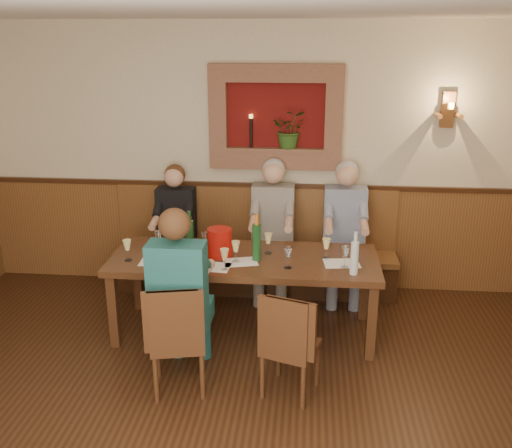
{
  "coord_description": "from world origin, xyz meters",
  "views": [
    {
      "loc": [
        0.55,
        -2.89,
        2.66
      ],
      "look_at": [
        0.1,
        1.9,
        1.05
      ],
      "focal_mm": 40.0,
      "sensor_mm": 36.0,
      "label": 1
    }
  ],
  "objects_px": {
    "chair_near_left": "(179,359)",
    "person_bench_mid": "(272,241)",
    "person_bench_left": "(176,241)",
    "chair_near_right": "(289,364)",
    "wine_bottle_green_a": "(257,241)",
    "bench": "(255,261)",
    "person_chair_front": "(182,309)",
    "person_bench_right": "(344,244)",
    "wine_bottle_green_b": "(190,236)",
    "dining_table": "(244,265)",
    "spittoon_bucket": "(220,242)",
    "water_bottle": "(354,257)"
  },
  "relations": [
    {
      "from": "chair_near_left",
      "to": "person_bench_right",
      "type": "relative_size",
      "value": 0.63
    },
    {
      "from": "dining_table",
      "to": "person_bench_left",
      "type": "xyz_separation_m",
      "value": [
        -0.83,
        0.84,
        -0.11
      ]
    },
    {
      "from": "person_bench_mid",
      "to": "wine_bottle_green_b",
      "type": "relative_size",
      "value": 3.65
    },
    {
      "from": "chair_near_right",
      "to": "person_bench_mid",
      "type": "bearing_deg",
      "value": 117.08
    },
    {
      "from": "bench",
      "to": "person_chair_front",
      "type": "height_order",
      "value": "person_chair_front"
    },
    {
      "from": "dining_table",
      "to": "chair_near_left",
      "type": "relative_size",
      "value": 2.61
    },
    {
      "from": "chair_near_left",
      "to": "chair_near_right",
      "type": "bearing_deg",
      "value": -10.35
    },
    {
      "from": "dining_table",
      "to": "spittoon_bucket",
      "type": "height_order",
      "value": "spittoon_bucket"
    },
    {
      "from": "chair_near_left",
      "to": "wine_bottle_green_b",
      "type": "xyz_separation_m",
      "value": [
        -0.1,
        1.01,
        0.65
      ]
    },
    {
      "from": "person_bench_right",
      "to": "wine_bottle_green_a",
      "type": "bearing_deg",
      "value": -132.44
    },
    {
      "from": "chair_near_left",
      "to": "person_bench_left",
      "type": "height_order",
      "value": "person_bench_left"
    },
    {
      "from": "chair_near_left",
      "to": "wine_bottle_green_b",
      "type": "relative_size",
      "value": 2.29
    },
    {
      "from": "chair_near_right",
      "to": "wine_bottle_green_a",
      "type": "distance_m",
      "value": 1.15
    },
    {
      "from": "wine_bottle_green_b",
      "to": "chair_near_right",
      "type": "bearing_deg",
      "value": -45.8
    },
    {
      "from": "dining_table",
      "to": "chair_near_left",
      "type": "xyz_separation_m",
      "value": [
        -0.41,
        -0.96,
        -0.41
      ]
    },
    {
      "from": "person_bench_right",
      "to": "water_bottle",
      "type": "xyz_separation_m",
      "value": [
        0.02,
        -1.13,
        0.3
      ]
    },
    {
      "from": "person_bench_right",
      "to": "wine_bottle_green_b",
      "type": "height_order",
      "value": "person_bench_right"
    },
    {
      "from": "spittoon_bucket",
      "to": "person_bench_right",
      "type": "bearing_deg",
      "value": 35.0
    },
    {
      "from": "person_bench_mid",
      "to": "spittoon_bucket",
      "type": "relative_size",
      "value": 5.77
    },
    {
      "from": "chair_near_left",
      "to": "person_bench_mid",
      "type": "bearing_deg",
      "value": 59.22
    },
    {
      "from": "person_bench_left",
      "to": "spittoon_bucket",
      "type": "distance_m",
      "value": 1.06
    },
    {
      "from": "bench",
      "to": "wine_bottle_green_a",
      "type": "distance_m",
      "value": 1.18
    },
    {
      "from": "person_bench_left",
      "to": "person_bench_mid",
      "type": "xyz_separation_m",
      "value": [
        1.03,
        -0.0,
        0.04
      ]
    },
    {
      "from": "dining_table",
      "to": "person_bench_mid",
      "type": "distance_m",
      "value": 0.86
    },
    {
      "from": "chair_near_left",
      "to": "wine_bottle_green_a",
      "type": "relative_size",
      "value": 2.17
    },
    {
      "from": "person_bench_left",
      "to": "person_bench_right",
      "type": "distance_m",
      "value": 1.77
    },
    {
      "from": "chair_near_left",
      "to": "person_bench_left",
      "type": "distance_m",
      "value": 1.87
    },
    {
      "from": "person_bench_mid",
      "to": "water_bottle",
      "type": "relative_size",
      "value": 3.94
    },
    {
      "from": "spittoon_bucket",
      "to": "water_bottle",
      "type": "bearing_deg",
      "value": -14.79
    },
    {
      "from": "person_bench_left",
      "to": "chair_near_right",
      "type": "bearing_deg",
      "value": -53.99
    },
    {
      "from": "person_bench_mid",
      "to": "person_bench_right",
      "type": "relative_size",
      "value": 1.01
    },
    {
      "from": "wine_bottle_green_b",
      "to": "person_bench_right",
      "type": "bearing_deg",
      "value": 28.46
    },
    {
      "from": "water_bottle",
      "to": "wine_bottle_green_a",
      "type": "bearing_deg",
      "value": 164.78
    },
    {
      "from": "dining_table",
      "to": "water_bottle",
      "type": "distance_m",
      "value": 1.02
    },
    {
      "from": "wine_bottle_green_a",
      "to": "chair_near_right",
      "type": "bearing_deg",
      "value": -68.82
    },
    {
      "from": "person_chair_front",
      "to": "wine_bottle_green_a",
      "type": "height_order",
      "value": "person_chair_front"
    },
    {
      "from": "wine_bottle_green_a",
      "to": "person_bench_left",
      "type": "bearing_deg",
      "value": 136.46
    },
    {
      "from": "person_bench_right",
      "to": "bench",
      "type": "bearing_deg",
      "value": 173.52
    },
    {
      "from": "person_bench_right",
      "to": "spittoon_bucket",
      "type": "xyz_separation_m",
      "value": [
        -1.17,
        -0.82,
        0.28
      ]
    },
    {
      "from": "dining_table",
      "to": "person_bench_right",
      "type": "relative_size",
      "value": 1.65
    },
    {
      "from": "chair_near_left",
      "to": "spittoon_bucket",
      "type": "distance_m",
      "value": 1.17
    },
    {
      "from": "wine_bottle_green_b",
      "to": "water_bottle",
      "type": "height_order",
      "value": "wine_bottle_green_b"
    },
    {
      "from": "bench",
      "to": "water_bottle",
      "type": "xyz_separation_m",
      "value": [
        0.95,
        -1.23,
        0.57
      ]
    },
    {
      "from": "person_bench_right",
      "to": "wine_bottle_green_a",
      "type": "distance_m",
      "value": 1.26
    },
    {
      "from": "water_bottle",
      "to": "chair_near_left",
      "type": "bearing_deg",
      "value": -153.92
    },
    {
      "from": "person_bench_mid",
      "to": "wine_bottle_green_b",
      "type": "height_order",
      "value": "person_bench_mid"
    },
    {
      "from": "bench",
      "to": "chair_near_right",
      "type": "distance_m",
      "value": 1.93
    },
    {
      "from": "spittoon_bucket",
      "to": "wine_bottle_green_a",
      "type": "height_order",
      "value": "wine_bottle_green_a"
    },
    {
      "from": "dining_table",
      "to": "person_bench_right",
      "type": "distance_m",
      "value": 1.26
    },
    {
      "from": "person_bench_mid",
      "to": "wine_bottle_green_a",
      "type": "distance_m",
      "value": 0.96
    }
  ]
}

